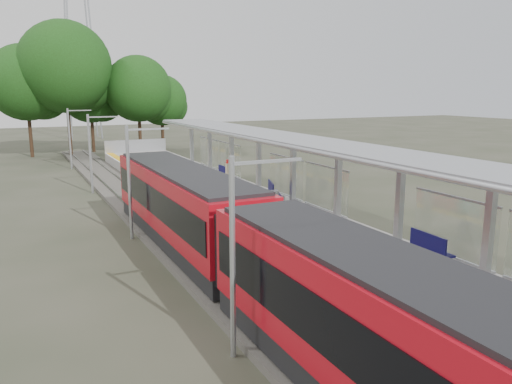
% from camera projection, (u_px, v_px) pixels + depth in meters
% --- Properties ---
extents(trackbed, '(3.00, 70.00, 0.24)m').
position_uv_depth(trackbed, '(163.00, 227.00, 25.52)').
color(trackbed, '#59544C').
rests_on(trackbed, ground).
extents(platform, '(6.00, 50.00, 1.00)m').
position_uv_depth(platform, '(242.00, 210.00, 27.41)').
color(platform, gray).
rests_on(platform, ground).
extents(tactile_strip, '(0.60, 50.00, 0.02)m').
position_uv_depth(tactile_strip, '(198.00, 206.00, 26.19)').
color(tactile_strip, gold).
rests_on(tactile_strip, platform).
extents(end_fence, '(6.00, 0.10, 1.20)m').
position_uv_depth(end_fence, '(136.00, 146.00, 49.07)').
color(end_fence, '#9EA0A5').
rests_on(end_fence, platform).
extents(train, '(2.74, 27.60, 3.62)m').
position_uv_depth(train, '(252.00, 247.00, 15.96)').
color(train, black).
rests_on(train, ground).
extents(canopy, '(3.27, 38.00, 3.66)m').
position_uv_depth(canopy, '(306.00, 149.00, 24.02)').
color(canopy, '#9EA0A5').
rests_on(canopy, platform).
extents(pylon, '(8.00, 4.00, 38.00)m').
position_uv_depth(pylon, '(76.00, 2.00, 69.75)').
color(pylon, '#9EA0A5').
rests_on(pylon, ground).
extents(tree_cluster, '(21.20, 11.70, 14.04)m').
position_uv_depth(tree_cluster, '(83.00, 81.00, 53.15)').
color(tree_cluster, '#382316').
rests_on(tree_cluster, ground).
extents(catenary_masts, '(2.08, 48.16, 5.40)m').
position_uv_depth(catenary_masts, '(131.00, 179.00, 23.34)').
color(catenary_masts, '#9EA0A5').
rests_on(catenary_masts, ground).
extents(bench_near, '(0.57, 1.71, 1.15)m').
position_uv_depth(bench_near, '(430.00, 248.00, 17.31)').
color(bench_near, '#110F4C').
rests_on(bench_near, platform).
extents(bench_mid, '(1.05, 1.75, 1.14)m').
position_uv_depth(bench_mid, '(273.00, 191.00, 27.01)').
color(bench_mid, '#110F4C').
rests_on(bench_mid, platform).
extents(bench_far, '(0.49, 1.52, 1.03)m').
position_uv_depth(bench_far, '(225.00, 173.00, 33.33)').
color(bench_far, '#110F4C').
rests_on(bench_far, platform).
extents(info_pillar_far, '(0.38, 0.38, 1.69)m').
position_uv_depth(info_pillar_far, '(228.00, 174.00, 31.64)').
color(info_pillar_far, beige).
rests_on(info_pillar_far, platform).
extents(litter_bin, '(0.58, 0.58, 0.94)m').
position_uv_depth(litter_bin, '(274.00, 200.00, 25.61)').
color(litter_bin, '#9EA0A5').
rests_on(litter_bin, platform).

